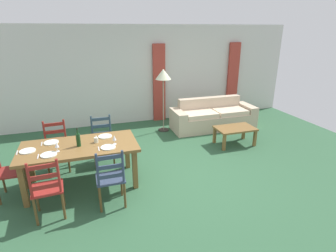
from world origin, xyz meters
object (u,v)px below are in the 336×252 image
Objects in this scene: dining_chair_far_left at (57,146)px; dining_chair_head_west at (6,171)px; coffee_table at (235,130)px; wine_glass_near_right at (114,138)px; dining_chair_near_right at (111,178)px; coffee_cup_primary at (96,140)px; wine_glass_near_left at (57,145)px; dining_chair_far_right at (103,140)px; dining_chair_near_left at (47,189)px; couch at (212,117)px; wine_bottle at (78,139)px; standing_lamp at (163,78)px; dining_table at (80,150)px.

dining_chair_far_left and dining_chair_head_west have the same top height.
dining_chair_far_left reaches higher than coffee_table.
dining_chair_near_right is at bearing -104.61° from wine_glass_near_right.
dining_chair_head_west is 1.45m from coffee_cup_primary.
wine_glass_near_left is 1.00× the size of wine_glass_near_right.
wine_glass_near_right is at bearing 0.77° from wine_glass_near_left.
dining_chair_far_right is (0.02, 1.55, 0.00)m from dining_chair_near_right.
wine_glass_near_left is at bearing -83.33° from dining_chair_far_left.
wine_glass_near_left is 0.18× the size of coffee_table.
dining_chair_head_west is at bearing 176.28° from wine_glass_near_right.
dining_chair_near_left and dining_chair_head_west have the same top height.
dining_chair_head_west is 0.42× the size of couch.
coffee_table is at bearing 9.33° from dining_chair_head_west.
wine_glass_near_right is 0.07× the size of couch.
wine_bottle is (-0.41, 0.73, 0.39)m from dining_chair_near_right.
dining_chair_far_right is at bearing 62.15° from wine_bottle.
dining_chair_near_left is 4.79m from couch.
couch is (3.48, 1.97, -0.58)m from wine_bottle.
dining_chair_head_west reaches higher than coffee_table.
coffee_cup_primary reaches higher than couch.
wine_glass_near_left reaches higher than coffee_table.
wine_glass_near_left is at bearing -166.93° from coffee_table.
dining_chair_far_right is 1.76m from dining_chair_head_west.
wine_glass_near_right is at bearing -124.47° from standing_lamp.
wine_bottle is at bearing -92.40° from dining_table.
wine_glass_near_left is 1.79× the size of coffee_cup_primary.
dining_chair_near_right is 1.71m from dining_chair_head_west.
dining_chair_head_west is (-1.13, -0.03, -0.19)m from dining_table.
dining_chair_near_right is 1.07× the size of coffee_table.
dining_table is at bearing -150.83° from couch.
coffee_cup_primary is (0.75, 0.80, 0.32)m from dining_chair_near_left.
wine_glass_near_right is (1.00, -0.87, 0.38)m from dining_chair_far_left.
couch is at bearing -7.78° from standing_lamp.
coffee_table is (3.44, 0.72, -0.31)m from dining_table.
dining_chair_far_right is 0.42× the size of couch.
dining_table is 3.53m from coffee_table.
wine_bottle is 4.04m from couch.
dining_chair_near_right is 0.42× the size of couch.
standing_lamp is (1.55, 2.26, 0.55)m from wine_glass_near_right.
dining_table is 1.98× the size of dining_chair_far_left.
dining_table is 1.98× the size of dining_chair_far_right.
coffee_cup_primary is at bearing 99.20° from dining_chair_near_right.
standing_lamp is at bearing 48.11° from dining_chair_near_left.
dining_chair_far_left reaches higher than coffee_cup_primary.
coffee_table is (-0.04, -1.22, 0.06)m from couch.
wine_glass_near_right is (0.57, -0.14, 0.20)m from dining_table.
dining_chair_far_left reaches higher than couch.
coffee_table is at bearing 26.12° from dining_chair_near_right.
dining_chair_far_left is at bearing 179.85° from coffee_table.
wine_glass_near_left is at bearing -160.16° from wine_bottle.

